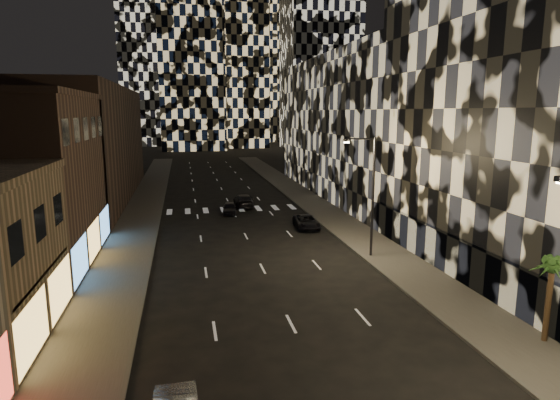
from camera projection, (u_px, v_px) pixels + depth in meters
name	position (u px, v px, depth m)	size (l,w,h in m)	color
sidewalk_left	(141.00, 212.00, 51.49)	(4.00, 120.00, 0.15)	#47443F
sidewalk_right	(316.00, 205.00, 55.47)	(4.00, 120.00, 0.15)	#47443F
curb_left	(161.00, 212.00, 51.91)	(0.20, 120.00, 0.15)	#4C4C47
curb_right	(299.00, 206.00, 55.05)	(0.20, 120.00, 0.15)	#4C4C47
retail_brown	(15.00, 183.00, 33.12)	(10.00, 15.00, 12.00)	brown
retail_filler_left	(87.00, 144.00, 58.43)	(10.00, 40.00, 14.00)	brown
midrise_base	(456.00, 257.00, 31.13)	(0.60, 25.00, 3.00)	#383838
midrise_filler_right	(375.00, 127.00, 62.53)	(16.00, 40.00, 18.00)	#232326
streetlight_far	(370.00, 188.00, 34.92)	(2.55, 0.25, 9.00)	black
car_dark_midlane	(230.00, 208.00, 51.06)	(1.47, 3.65, 1.24)	black
car_dark_oncoming	(244.00, 201.00, 54.75)	(2.07, 5.10, 1.48)	black
car_dark_rightlane	(306.00, 222.00, 44.66)	(2.08, 4.50, 1.25)	black
palm_tree	(552.00, 272.00, 21.90)	(2.14, 2.13, 4.21)	#47331E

